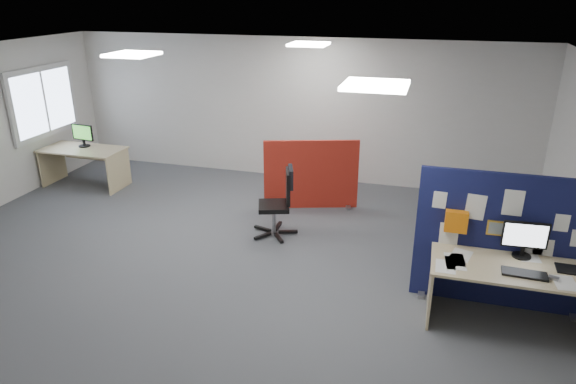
% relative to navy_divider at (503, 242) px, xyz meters
% --- Properties ---
extents(floor, '(9.00, 9.00, 0.00)m').
position_rel_navy_divider_xyz_m(floor, '(-3.46, 0.17, -0.83)').
color(floor, '#4D5055').
rests_on(floor, ground).
extents(ceiling, '(9.00, 7.00, 0.02)m').
position_rel_navy_divider_xyz_m(ceiling, '(-3.46, 0.17, 1.87)').
color(ceiling, white).
rests_on(ceiling, wall_back).
extents(wall_back, '(9.00, 0.02, 2.70)m').
position_rel_navy_divider_xyz_m(wall_back, '(-3.46, 3.67, 0.52)').
color(wall_back, silver).
rests_on(wall_back, floor).
extents(wall_front, '(9.00, 0.02, 2.70)m').
position_rel_navy_divider_xyz_m(wall_front, '(-3.46, -3.33, 0.52)').
color(wall_front, silver).
rests_on(wall_front, floor).
extents(window, '(0.06, 1.70, 1.30)m').
position_rel_navy_divider_xyz_m(window, '(-7.90, 2.17, 0.72)').
color(window, white).
rests_on(window, wall_left).
extents(ceiling_lights, '(4.10, 4.10, 0.04)m').
position_rel_navy_divider_xyz_m(ceiling_lights, '(-3.13, 0.83, 1.84)').
color(ceiling_lights, white).
rests_on(ceiling_lights, ceiling).
extents(navy_divider, '(2.00, 0.30, 1.65)m').
position_rel_navy_divider_xyz_m(navy_divider, '(0.00, 0.00, 0.00)').
color(navy_divider, '#11183E').
rests_on(navy_divider, floor).
extents(main_desk, '(1.78, 0.79, 0.73)m').
position_rel_navy_divider_xyz_m(main_desk, '(0.12, -0.35, -0.26)').
color(main_desk, tan).
rests_on(main_desk, floor).
extents(monitor_main, '(0.48, 0.20, 0.42)m').
position_rel_navy_divider_xyz_m(monitor_main, '(0.19, -0.13, 0.14)').
color(monitor_main, black).
rests_on(monitor_main, main_desk).
extents(keyboard, '(0.46, 0.20, 0.02)m').
position_rel_navy_divider_xyz_m(keyboard, '(0.17, -0.54, -0.08)').
color(keyboard, black).
rests_on(keyboard, main_desk).
extents(mouse, '(0.11, 0.09, 0.03)m').
position_rel_navy_divider_xyz_m(mouse, '(0.44, -0.56, -0.08)').
color(mouse, gray).
rests_on(mouse, main_desk).
extents(paper_tray, '(0.29, 0.23, 0.01)m').
position_rel_navy_divider_xyz_m(paper_tray, '(0.65, -0.30, -0.09)').
color(paper_tray, black).
rests_on(paper_tray, main_desk).
extents(red_divider, '(1.53, 0.52, 1.19)m').
position_rel_navy_divider_xyz_m(red_divider, '(-2.78, 2.22, -0.24)').
color(red_divider, maroon).
rests_on(red_divider, floor).
extents(second_desk, '(1.52, 0.76, 0.73)m').
position_rel_navy_divider_xyz_m(second_desk, '(-7.14, 2.12, -0.28)').
color(second_desk, tan).
rests_on(second_desk, floor).
extents(monitor_second, '(0.47, 0.21, 0.42)m').
position_rel_navy_divider_xyz_m(monitor_second, '(-7.20, 2.22, 0.14)').
color(monitor_second, black).
rests_on(monitor_second, second_desk).
extents(office_chair, '(0.71, 0.67, 1.06)m').
position_rel_navy_divider_xyz_m(office_chair, '(-2.97, 1.08, -0.22)').
color(office_chair, black).
rests_on(office_chair, floor).
extents(desk_papers, '(1.39, 0.83, 0.00)m').
position_rel_navy_divider_xyz_m(desk_papers, '(-0.22, -0.41, -0.09)').
color(desk_papers, white).
rests_on(desk_papers, main_desk).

